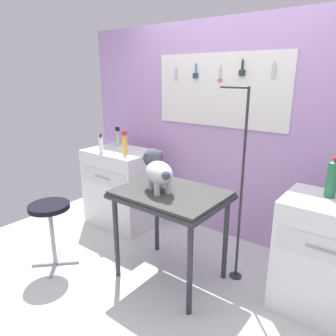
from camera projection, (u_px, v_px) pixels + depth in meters
ground at (156, 293)px, 2.62m from camera, size 4.40×4.00×0.04m
rear_wall_panel at (232, 133)px, 3.26m from camera, size 4.00×0.11×2.30m
grooming_table at (171, 201)px, 2.61m from camera, size 0.89×0.68×0.82m
grooming_arm at (240, 196)px, 2.60m from camera, size 0.29×0.11×1.67m
dog at (157, 169)px, 2.58m from camera, size 0.43×0.34×0.33m
counter_left at (122, 187)px, 3.72m from camera, size 0.80×0.58×0.91m
cabinet_right at (327, 258)px, 2.31m from camera, size 0.68×0.54×0.89m
stool at (50, 215)px, 2.84m from camera, size 0.36×0.36×0.63m
detangler_spray at (125, 144)px, 3.40m from camera, size 0.05×0.05×0.26m
spray_bottle_short at (101, 145)px, 3.46m from camera, size 0.05×0.05×0.22m
conditioner_bottle at (118, 138)px, 3.78m from camera, size 0.05×0.05×0.24m
soda_bottle at (332, 179)px, 2.23m from camera, size 0.07×0.07×0.30m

